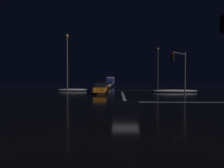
{
  "coord_description": "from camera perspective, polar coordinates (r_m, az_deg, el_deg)",
  "views": [
    {
      "loc": [
        -0.72,
        -17.95,
        2.11
      ],
      "look_at": [
        -1.65,
        11.78,
        1.46
      ],
      "focal_mm": 30.34,
      "sensor_mm": 36.0,
      "label": 1
    }
  ],
  "objects": [
    {
      "name": "box_truck",
      "position": [
        66.46,
        -0.45,
        0.91
      ],
      "size": [
        2.68,
        8.28,
        3.08
      ],
      "color": "navy",
      "rests_on": "ground"
    },
    {
      "name": "stop_line_north",
      "position": [
        26.22,
        3.36,
        -3.36
      ],
      "size": [
        0.35,
        14.0,
        0.01
      ],
      "color": "white",
      "rests_on": "ground"
    },
    {
      "name": "sedan_black",
      "position": [
        58.74,
        -1.11,
        -0.02
      ],
      "size": [
        2.02,
        4.33,
        1.57
      ],
      "color": "black",
      "rests_on": "ground"
    },
    {
      "name": "sedan_gray",
      "position": [
        34.69,
        -3.25,
        -0.91
      ],
      "size": [
        2.02,
        4.33,
        1.57
      ],
      "color": "slate",
      "rests_on": "ground"
    },
    {
      "name": "sedan_orange",
      "position": [
        28.31,
        -3.46,
        -1.4
      ],
      "size": [
        2.02,
        4.33,
        1.57
      ],
      "color": "#C66014",
      "rests_on": "ground"
    },
    {
      "name": "crosswalk_bar_east",
      "position": [
        20.19,
        28.36,
        -4.89
      ],
      "size": [
        14.0,
        0.4,
        0.01
      ],
      "color": "white",
      "rests_on": "ground"
    },
    {
      "name": "streetlamp_right_far",
      "position": [
        48.9,
        13.64,
        5.5
      ],
      "size": [
        0.44,
        0.44,
        10.1
      ],
      "color": "#424247",
      "rests_on": "ground"
    },
    {
      "name": "sedan_red",
      "position": [
        41.19,
        -2.25,
        -0.57
      ],
      "size": [
        2.02,
        4.33,
        1.57
      ],
      "color": "maroon",
      "rests_on": "ground"
    },
    {
      "name": "centre_line_ns",
      "position": [
        37.79,
        2.88,
        -1.94
      ],
      "size": [
        22.0,
        0.15,
        0.01
      ],
      "color": "yellow",
      "rests_on": "ground"
    },
    {
      "name": "ground",
      "position": [
        18.09,
        4.08,
        -5.61
      ],
      "size": [
        120.0,
        120.0,
        0.1
      ],
      "primitive_type": "cube",
      "color": "black"
    },
    {
      "name": "sedan_green",
      "position": [
        53.27,
        -0.96,
        -0.15
      ],
      "size": [
        2.02,
        4.33,
        1.57
      ],
      "color": "#14512D",
      "rests_on": "ground"
    },
    {
      "name": "traffic_signal_ne",
      "position": [
        26.84,
        19.76,
        5.35
      ],
      "size": [
        2.72,
        2.72,
        5.93
      ],
      "color": "#4C4C51",
      "rests_on": "ground"
    },
    {
      "name": "sedan_white",
      "position": [
        47.92,
        -1.56,
        -0.31
      ],
      "size": [
        2.02,
        4.33,
        1.57
      ],
      "color": "silver",
      "rests_on": "ground"
    },
    {
      "name": "streetlamp_left_near",
      "position": [
        33.04,
        -13.34,
        7.27
      ],
      "size": [
        0.44,
        0.44,
        9.78
      ],
      "color": "#424247",
      "rests_on": "ground"
    },
    {
      "name": "snow_bank_right_curb",
      "position": [
        33.89,
        18.42,
        -1.98
      ],
      "size": [
        7.6,
        1.5,
        0.47
      ],
      "color": "white",
      "rests_on": "ground"
    },
    {
      "name": "snow_bank_left_curb",
      "position": [
        36.41,
        -11.33,
        -1.74
      ],
      "size": [
        6.24,
        1.5,
        0.45
      ],
      "color": "white",
      "rests_on": "ground"
    }
  ]
}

